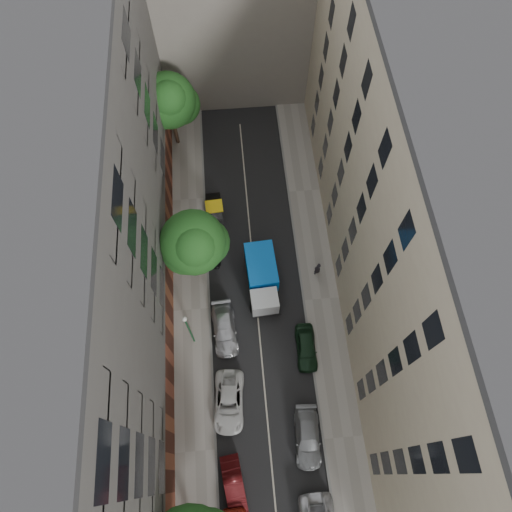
{
  "coord_description": "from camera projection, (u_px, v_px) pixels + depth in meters",
  "views": [
    {
      "loc": [
        -1.19,
        -13.02,
        36.52
      ],
      "look_at": [
        0.09,
        1.67,
        6.0
      ],
      "focal_mm": 32.0,
      "sensor_mm": 36.0,
      "label": 1
    }
  ],
  "objects": [
    {
      "name": "ground",
      "position": [
        257.0,
        305.0,
        38.57
      ],
      "size": [
        120.0,
        120.0,
        0.0
      ],
      "primitive_type": "plane",
      "color": "#4C4C49",
      "rests_on": "ground"
    },
    {
      "name": "road_surface",
      "position": [
        257.0,
        305.0,
        38.56
      ],
      "size": [
        8.0,
        44.0,
        0.02
      ],
      "primitive_type": "cube",
      "color": "black",
      "rests_on": "ground"
    },
    {
      "name": "sidewalk_left",
      "position": [
        192.0,
        310.0,
        38.3
      ],
      "size": [
        3.0,
        44.0,
        0.15
      ],
      "primitive_type": "cube",
      "color": "gray",
      "rests_on": "ground"
    },
    {
      "name": "sidewalk_right",
      "position": [
        321.0,
        299.0,
        38.71
      ],
      "size": [
        3.0,
        44.0,
        0.15
      ],
      "primitive_type": "cube",
      "color": "gray",
      "rests_on": "ground"
    },
    {
      "name": "building_left",
      "position": [
        86.0,
        266.0,
        29.15
      ],
      "size": [
        8.0,
        44.0,
        20.0
      ],
      "primitive_type": "cube",
      "color": "#524F4C",
      "rests_on": "ground"
    },
    {
      "name": "building_right",
      "position": [
        423.0,
        239.0,
        29.98
      ],
      "size": [
        8.0,
        44.0,
        20.0
      ],
      "primitive_type": "cube",
      "color": "#C0B295",
      "rests_on": "ground"
    },
    {
      "name": "tarp_truck",
      "position": [
        262.0,
        278.0,
        38.02
      ],
      "size": [
        2.6,
        6.0,
        2.72
      ],
      "rotation": [
        0.0,
        0.0,
        0.05
      ],
      "color": "black",
      "rests_on": "ground"
    },
    {
      "name": "car_left_1",
      "position": [
        234.0,
        484.0,
        32.08
      ],
      "size": [
        1.86,
        4.03,
        1.28
      ],
      "primitive_type": "imported",
      "rotation": [
        0.0,
        0.0,
        0.13
      ],
      "color": "#4F0F12",
      "rests_on": "ground"
    },
    {
      "name": "car_left_2",
      "position": [
        229.0,
        402.0,
        34.48
      ],
      "size": [
        2.62,
        4.98,
        1.33
      ],
      "primitive_type": "imported",
      "rotation": [
        0.0,
        0.0,
        -0.09
      ],
      "color": "silver",
      "rests_on": "ground"
    },
    {
      "name": "car_left_3",
      "position": [
        225.0,
        329.0,
        36.94
      ],
      "size": [
        2.18,
        4.75,
        1.35
      ],
      "primitive_type": "imported",
      "rotation": [
        0.0,
        0.0,
        0.06
      ],
      "color": "#B3B3B8",
      "rests_on": "ground"
    },
    {
      "name": "car_left_4",
      "position": [
        213.0,
        248.0,
        40.19
      ],
      "size": [
        2.14,
        4.09,
        1.33
      ],
      "primitive_type": "imported",
      "rotation": [
        0.0,
        0.0,
        -0.15
      ],
      "color": "black",
      "rests_on": "ground"
    },
    {
      "name": "car_left_5",
      "position": [
        215.0,
        212.0,
        41.76
      ],
      "size": [
        1.63,
        4.08,
        1.32
      ],
      "primitive_type": "imported",
      "rotation": [
        0.0,
        0.0,
        0.06
      ],
      "color": "black",
      "rests_on": "ground"
    },
    {
      "name": "car_right_1",
      "position": [
        308.0,
        437.0,
        33.41
      ],
      "size": [
        2.11,
        4.61,
        1.31
      ],
      "primitive_type": "imported",
      "rotation": [
        0.0,
        0.0,
        -0.06
      ],
      "color": "gray",
      "rests_on": "ground"
    },
    {
      "name": "car_right_2",
      "position": [
        306.0,
        347.0,
        36.29
      ],
      "size": [
        1.69,
        3.97,
        1.34
      ],
      "primitive_type": "imported",
      "rotation": [
        0.0,
        0.0,
        -0.03
      ],
      "color": "black",
      "rests_on": "ground"
    },
    {
      "name": "tree_mid",
      "position": [
        195.0,
        244.0,
        35.03
      ],
      "size": [
        5.4,
        5.14,
        8.01
      ],
      "color": "#382619",
      "rests_on": "sidewalk_left"
    },
    {
      "name": "tree_far",
      "position": [
        170.0,
        103.0,
        41.01
      ],
      "size": [
        5.3,
        5.03,
        8.26
      ],
      "color": "#382619",
      "rests_on": "sidewalk_left"
    },
    {
      "name": "lamp_post",
      "position": [
        188.0,
        328.0,
        33.75
      ],
      "size": [
        0.36,
        0.36,
        5.89
      ],
      "color": "#19582D",
      "rests_on": "sidewalk_left"
    },
    {
      "name": "pedestrian",
      "position": [
        317.0,
        269.0,
        38.87
      ],
      "size": [
        0.77,
        0.66,
        1.79
      ],
      "primitive_type": "imported",
      "rotation": [
        0.0,
        0.0,
        3.57
      ],
      "color": "black",
      "rests_on": "sidewalk_right"
    }
  ]
}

